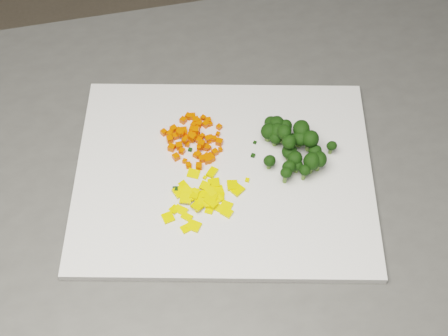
{
  "coord_description": "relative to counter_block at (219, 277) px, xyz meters",
  "views": [
    {
      "loc": [
        -0.29,
        -0.4,
        1.71
      ],
      "look_at": [
        -0.21,
        0.13,
        0.92
      ],
      "focal_mm": 50.0,
      "sensor_mm": 36.0,
      "label": 1
    }
  ],
  "objects": [
    {
      "name": "broccoli_floret_25",
      "position": [
        0.13,
        -0.01,
        0.49
      ],
      "size": [
        0.02,
        0.02,
        0.03
      ],
      "primitive_type": null,
      "color": "black",
      "rests_on": "broccoli_pile"
    },
    {
      "name": "carrot_cube_38",
      "position": [
        -0.04,
        0.07,
        0.47
      ],
      "size": [
        0.01,
        0.01,
        0.01
      ],
      "primitive_type": "cube",
      "rotation": [
        0.0,
        0.0,
        2.36
      ],
      "color": "#EB3E02",
      "rests_on": "carrot_pile"
    },
    {
      "name": "carrot_cube_51",
      "position": [
        -0.05,
        -0.01,
        0.47
      ],
      "size": [
        0.01,
        0.01,
        0.01
      ],
      "primitive_type": "cube",
      "rotation": [
        0.0,
        0.0,
        1.68
      ],
      "color": "#EB3E02",
      "rests_on": "carrot_pile"
    },
    {
      "name": "carrot_cube_61",
      "position": [
        -0.01,
        -0.01,
        0.47
      ],
      "size": [
        0.01,
        0.01,
        0.01
      ],
      "primitive_type": "cube",
      "rotation": [
        0.0,
        0.0,
        0.33
      ],
      "color": "#EB3E02",
      "rests_on": "carrot_pile"
    },
    {
      "name": "carrot_cube_41",
      "position": [
        -0.05,
        0.05,
        0.47
      ],
      "size": [
        0.01,
        0.01,
        0.01
      ],
      "primitive_type": "cube",
      "rotation": [
        0.0,
        0.0,
        1.05
      ],
      "color": "#EB3E02",
      "rests_on": "carrot_pile"
    },
    {
      "name": "broccoli_floret_2",
      "position": [
        0.11,
        0.01,
        0.49
      ],
      "size": [
        0.02,
        0.02,
        0.02
      ],
      "primitive_type": null,
      "color": "black",
      "rests_on": "broccoli_pile"
    },
    {
      "name": "carrot_cube_2",
      "position": [
        -0.07,
        0.05,
        0.47
      ],
      "size": [
        0.01,
        0.01,
        0.01
      ],
      "primitive_type": "cube",
      "rotation": [
        0.0,
        0.0,
        2.34
      ],
      "color": "#EB3E02",
      "rests_on": "carrot_pile"
    },
    {
      "name": "carrot_cube_0",
      "position": [
        -0.02,
        0.02,
        0.47
      ],
      "size": [
        0.01,
        0.01,
        0.01
      ],
      "primitive_type": "cube",
      "rotation": [
        0.0,
        0.0,
        1.14
      ],
      "color": "#EB3E02",
      "rests_on": "carrot_pile"
    },
    {
      "name": "carrot_cube_31",
      "position": [
        -0.02,
        0.02,
        0.48
      ],
      "size": [
        0.01,
        0.01,
        0.01
      ],
      "primitive_type": "cube",
      "rotation": [
        0.0,
        0.0,
        1.09
      ],
      "color": "#EB3E02",
      "rests_on": "carrot_pile"
    },
    {
      "name": "carrot_cube_7",
      "position": [
        -0.03,
        0.05,
        0.48
      ],
      "size": [
        0.01,
        0.01,
        0.01
      ],
      "primitive_type": "cube",
      "rotation": [
        0.0,
        0.0,
        1.18
      ],
      "color": "#EB3E02",
      "rests_on": "carrot_pile"
    },
    {
      "name": "carrot_cube_6",
      "position": [
        -0.05,
        0.04,
        0.47
      ],
      "size": [
        0.01,
        0.01,
        0.01
      ],
      "primitive_type": "cube",
      "rotation": [
        0.0,
        0.0,
        0.96
      ],
      "color": "#EB3E02",
      "rests_on": "carrot_pile"
    },
    {
      "name": "broccoli_floret_4",
      "position": [
        0.14,
        0.02,
        0.48
      ],
      "size": [
        0.03,
        0.03,
        0.03
      ],
      "primitive_type": null,
      "color": "black",
      "rests_on": "broccoli_pile"
    },
    {
      "name": "pepper_chunk_6",
      "position": [
        -0.06,
        -0.05,
        0.46
      ],
      "size": [
        0.02,
        0.02,
        0.01
      ],
      "primitive_type": "cube",
      "rotation": [
        -0.11,
        0.09,
        2.05
      ],
      "color": "yellow",
      "rests_on": "pepper_pile"
    },
    {
      "name": "stray_bit_2",
      "position": [
        -0.07,
        -0.05,
        0.46
      ],
      "size": [
        0.01,
        0.01,
        0.01
      ],
      "primitive_type": "cube",
      "rotation": [
        0.0,
        0.0,
        3.05
      ],
      "color": "black",
      "rests_on": "cutting_board"
    },
    {
      "name": "carrot_cube_16",
      "position": [
        -0.05,
        0.03,
        0.47
      ],
      "size": [
        0.01,
        0.01,
        0.01
      ],
      "primitive_type": "cube",
      "rotation": [
        0.0,
        0.0,
        2.38
      ],
      "color": "#EB3E02",
      "rests_on": "carrot_pile"
    },
    {
      "name": "broccoli_floret_14",
      "position": [
        0.11,
        -0.02,
        0.49
      ],
      "size": [
        0.03,
        0.03,
        0.03
      ],
      "primitive_type": null,
      "color": "black",
      "rests_on": "broccoli_pile"
    },
    {
      "name": "pepper_chunk_9",
      "position": [
        -0.07,
        -0.06,
        0.46
      ],
      "size": [
        0.02,
        0.02,
        0.01
      ],
      "primitive_type": "cube",
      "rotation": [
        0.12,
        0.11,
        0.45
      ],
      "color": "yellow",
      "rests_on": "pepper_pile"
    },
    {
      "name": "cutting_board",
      "position": [
        0.01,
        -0.03,
        0.46
      ],
      "size": [
        0.51,
        0.42,
        0.01
      ],
      "primitive_type": "cube",
      "rotation": [
        0.0,
        0.0,
        -0.16
      ],
      "color": "silver",
      "rests_on": "counter_block"
    },
    {
      "name": "broccoli_floret_1",
      "position": [
        0.08,
        -0.03,
        0.48
      ],
      "size": [
        0.03,
        0.03,
        0.03
      ],
      "primitive_type": null,
      "color": "black",
      "rests_on": "broccoli_pile"
    },
    {
      "name": "broccoli_floret_16",
      "position": [
        0.09,
        0.01,
        0.48
      ],
      "size": [
        0.03,
        0.03,
        0.03
      ],
      "primitive_type": null,
      "color": "black",
      "rests_on": "broccoli_pile"
    },
    {
      "name": "broccoli_floret_8",
      "position": [
        0.1,
        -0.05,
        0.48
      ],
      "size": [
        0.03,
        0.03,
        0.03
      ],
      "primitive_type": null,
      "color": "black",
      "rests_on": "broccoli_pile"
    },
    {
      "name": "pepper_chunk_18",
      "position": [
        0.02,
        -0.06,
        0.46
      ],
      "size": [
        0.02,
        0.02,
        0.01
      ],
      "primitive_type": "cube",
      "rotation": [
        0.08,
        -0.11,
        3.08
      ],
      "color": "yellow",
      "rests_on": "pepper_pile"
    },
    {
      "name": "carrot_cube_25",
      "position": [
        -0.04,
        0.03,
        0.47
      ],
      "size": [
        0.01,
        0.01,
        0.01
      ],
      "primitive_type": "cube",
      "rotation": [
        0.0,
        0.0,
        1.18
      ],
      "color": "#EB3E02",
      "rests_on": "carrot_pile"
    },
    {
      "name": "carrot_cube_59",
      "position": [
        -0.03,
        0.01,
        0.47
      ],
      "size": [
        0.01,
        0.01,
        0.01
      ],
      "primitive_type": "cube",
      "rotation": [
        0.0,
        0.0,
        3.09
      ],
      "color": "#EB3E02",
      "rests_on": "carrot_pile"
    },
    {
      "name": "carrot_cube_10",
      "position": [
        -0.02,
        -0.01,
        0.47
      ],
      "size": [
        0.01,
        0.01,
        0.01
      ],
      "primitive_type": "cube",
      "rotation": [
        0.0,
        0.0,
        0.14
      ],
      "color": "#EB3E02",
      "rests_on": "carrot_pile"
    },
    {
      "name": "carrot_cube_64",
      "position": [
        -0.02,
        -0.01,
        0.47
      ],
      "size": [
        0.01,
        0.01,
        0.01
      ],
      "primitive_type": "cube",
      "rotation": [
        0.0,
        0.0,
        1.72
      ],
      "color": "#EB3E02",
      "rests_on": "carrot_pile"
    },
    {
      "name": "carrot_cube_26",
      "position": [
        -0.04,
        0.04,
        0.47
      ],
      "size": [
        0.01,
        0.01,
        0.01
      ],
      "primitive_type": "cube",
      "rotation": [
        0.0,
        0.0,
        2.36
      ],
      "color": "#EB3E02",
      "rests_on": "carrot_pile"
    },
    {
      "name": "pepper_chunk_12",
      "position": [
        -0.01,
        -0.05,
        0.46
      ],
      "size": [
        0.02,
        0.02,
        0.01
      ],
      "primitive_type": "cube",
      "rotation": [
        0.03,
        0.13,
        3.11
      ],
      "color": "yellow",
      "rests_on": "pepper_pile"
    },
    {
      "name": "counter_block",
      "position": [
        0.0,
        0.0,
        0.0
      ],
      "size": [
        1.11,
        0.81,
        0.9
      ],
      "primitive_type": "cube",
      "rotation": [
        0.0,
        0.0,
        0.07
      ],
      "color": "#484846",
      "rests_on": "ground"
    },
    {
      "name": "broccoli_floret_12",
      "position": [
        0.1,
        0.02,
        0.48
      ],
      "size": [
        0.03,
        0.03,
        0.04
      ],
      "primitive_type": null,
      "color": "black",
      "rests_on": "broccoli_pile"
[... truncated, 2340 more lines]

